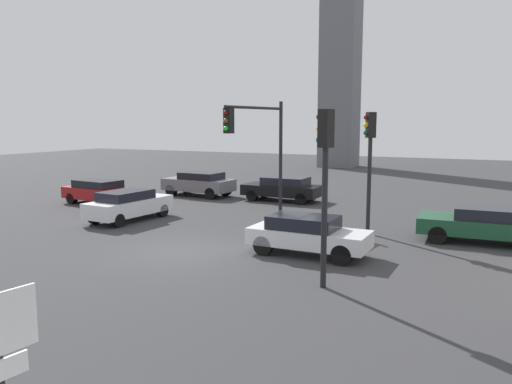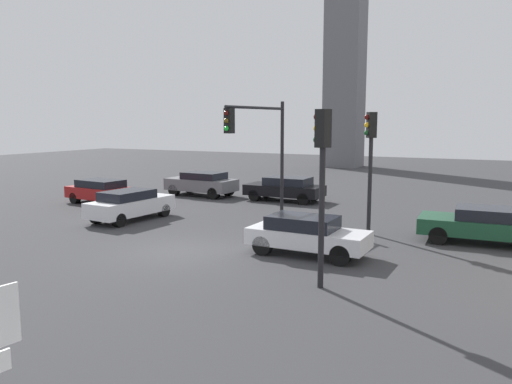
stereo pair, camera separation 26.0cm
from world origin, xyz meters
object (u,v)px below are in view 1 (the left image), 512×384
traffic_light_0 (325,164)px  direction_sign (1,384)px  traffic_light_2 (257,136)px  car_3 (307,234)px  car_4 (100,191)px  car_0 (199,183)px  car_2 (283,188)px  car_1 (129,204)px  traffic_light_1 (370,149)px  car_5 (488,224)px

traffic_light_0 → direction_sign: bearing=107.7°
traffic_light_2 → car_3: bearing=51.6°
car_3 → car_4: 14.74m
car_0 → car_3: car_0 is taller
traffic_light_2 → car_0: 9.66m
traffic_light_0 → car_2: bearing=-44.5°
traffic_light_0 → car_2: size_ratio=1.09×
traffic_light_2 → car_2: traffic_light_2 is taller
direction_sign → traffic_light_0: traffic_light_0 is taller
car_2 → traffic_light_0: bearing=117.2°
car_1 → traffic_light_0: bearing=-110.5°
direction_sign → car_1: 18.38m
car_1 → car_3: (9.42, -2.16, -0.02)m
traffic_light_0 → car_2: traffic_light_0 is taller
car_1 → car_0: bearing=13.5°
car_1 → car_4: car_1 is taller
traffic_light_1 → traffic_light_2: bearing=-36.0°
traffic_light_0 → traffic_light_1: bearing=-67.5°
direction_sign → car_1: (-10.81, 14.82, -1.17)m
car_5 → car_1: bearing=6.6°
direction_sign → traffic_light_2: traffic_light_2 is taller
traffic_light_1 → traffic_light_2: 4.87m
car_0 → car_2: 5.35m
car_1 → car_2: 9.32m
traffic_light_1 → car_0: bearing=-64.5°
car_0 → car_5: 17.03m
traffic_light_0 → car_1: traffic_light_0 is taller
car_2 → car_3: 11.78m
car_1 → car_2: (4.11, 8.36, -0.00)m
traffic_light_2 → car_4: 10.57m
car_1 → car_3: bearing=-98.1°
traffic_light_1 → direction_sign: bearing=53.7°
traffic_light_1 → car_3: (-1.05, -4.12, -2.68)m
traffic_light_2 → car_5: (9.25, 0.50, -3.12)m
car_1 → direction_sign: bearing=-139.2°
car_0 → car_5: bearing=164.0°
traffic_light_0 → car_4: 17.57m
traffic_light_1 → car_1: size_ratio=1.12×
traffic_light_0 → car_4: (-15.37, 8.10, -2.65)m
direction_sign → car_5: 17.68m
car_0 → car_5: size_ratio=0.90×
traffic_light_1 → traffic_light_2: traffic_light_2 is taller
traffic_light_0 → car_5: traffic_light_0 is taller
traffic_light_0 → traffic_light_2: 8.82m
direction_sign → car_2: bearing=115.5°
car_2 → car_3: (5.31, -10.52, -0.02)m
traffic_light_0 → car_2: (-6.85, 13.52, -2.63)m
traffic_light_0 → traffic_light_2: size_ratio=0.89×
car_4 → car_5: (19.28, -0.60, 0.02)m
car_0 → car_3: 14.67m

